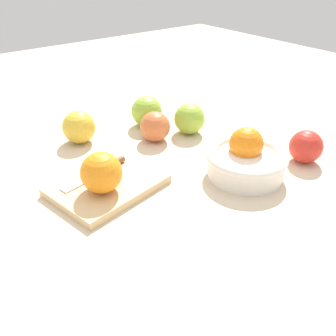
% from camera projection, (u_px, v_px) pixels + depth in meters
% --- Properties ---
extents(ground_plane, '(2.40, 2.40, 0.00)m').
position_uv_depth(ground_plane, '(161.00, 161.00, 0.84)').
color(ground_plane, beige).
extents(bowl, '(0.17, 0.17, 0.10)m').
position_uv_depth(bowl, '(246.00, 159.00, 0.78)').
color(bowl, white).
rests_on(bowl, ground_plane).
extents(cutting_board, '(0.23, 0.19, 0.02)m').
position_uv_depth(cutting_board, '(108.00, 185.00, 0.74)').
color(cutting_board, '#DBB77F').
rests_on(cutting_board, ground_plane).
extents(orange_on_board, '(0.08, 0.08, 0.08)m').
position_uv_depth(orange_on_board, '(101.00, 173.00, 0.69)').
color(orange_on_board, orange).
rests_on(orange_on_board, cutting_board).
extents(knife, '(0.16, 0.05, 0.01)m').
position_uv_depth(knife, '(103.00, 169.00, 0.77)').
color(knife, silver).
rests_on(knife, cutting_board).
extents(apple_front_left, '(0.07, 0.07, 0.07)m').
position_uv_depth(apple_front_left, '(155.00, 127.00, 0.91)').
color(apple_front_left, '#CC6638').
rests_on(apple_front_left, ground_plane).
extents(apple_back_left, '(0.07, 0.07, 0.07)m').
position_uv_depth(apple_back_left, '(306.00, 147.00, 0.82)').
color(apple_back_left, red).
rests_on(apple_back_left, ground_plane).
extents(apple_front_left_2, '(0.08, 0.08, 0.08)m').
position_uv_depth(apple_front_left_2, '(189.00, 119.00, 0.95)').
color(apple_front_left_2, '#8EB738').
rests_on(apple_front_left_2, ground_plane).
extents(apple_front_left_3, '(0.08, 0.08, 0.08)m').
position_uv_depth(apple_front_left_3, '(147.00, 111.00, 0.99)').
color(apple_front_left_3, '#8EB738').
rests_on(apple_front_left_3, ground_plane).
extents(apple_front_right, '(0.08, 0.08, 0.08)m').
position_uv_depth(apple_front_right, '(79.00, 127.00, 0.90)').
color(apple_front_right, gold).
rests_on(apple_front_right, ground_plane).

